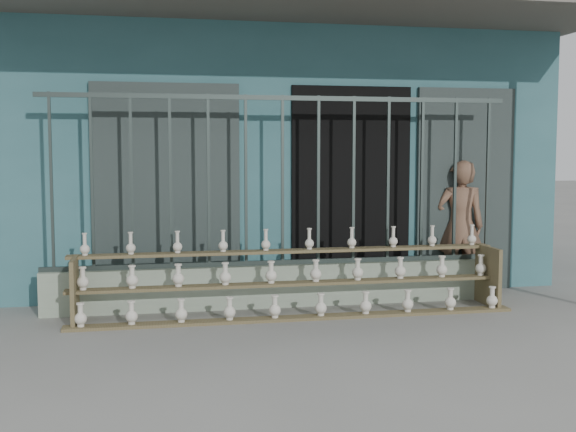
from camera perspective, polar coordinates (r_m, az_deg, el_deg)
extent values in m
plane|color=slate|center=(6.59, 1.73, -9.47)|extent=(60.00, 60.00, 0.00)
cube|color=#2F5E64|center=(10.61, -3.51, 4.82)|extent=(7.00, 5.00, 3.20)
cube|color=black|center=(8.38, 4.94, 1.97)|extent=(1.40, 0.12, 2.40)
cube|color=#202A29|center=(8.01, -9.56, 1.77)|extent=(1.60, 0.08, 2.40)
cube|color=#202A29|center=(8.84, 13.77, 2.01)|extent=(1.20, 0.08, 2.40)
cube|color=#59544C|center=(7.70, -0.30, 16.29)|extent=(7.40, 2.00, 0.12)
cube|color=gray|center=(7.79, -0.43, -5.49)|extent=(5.00, 0.20, 0.45)
cube|color=#283330|center=(7.57, -18.20, 2.52)|extent=(0.03, 0.03, 1.80)
cube|color=#283330|center=(7.54, -15.24, 2.59)|extent=(0.03, 0.03, 1.80)
cube|color=#283330|center=(7.52, -12.26, 2.65)|extent=(0.03, 0.03, 1.80)
cube|color=#283330|center=(7.52, -9.27, 2.70)|extent=(0.03, 0.03, 1.80)
cube|color=#283330|center=(7.55, -6.30, 2.74)|extent=(0.03, 0.03, 1.80)
cube|color=#283330|center=(7.59, -3.35, 2.78)|extent=(0.03, 0.03, 1.80)
cube|color=#283330|center=(7.66, -0.44, 2.81)|extent=(0.03, 0.03, 1.80)
cube|color=#283330|center=(7.74, 2.41, 2.83)|extent=(0.03, 0.03, 1.80)
cube|color=#283330|center=(7.84, 5.20, 2.84)|extent=(0.03, 0.03, 1.80)
cube|color=#283330|center=(7.96, 7.90, 2.85)|extent=(0.03, 0.03, 1.80)
cube|color=#283330|center=(8.10, 10.52, 2.85)|extent=(0.03, 0.03, 1.80)
cube|color=#283330|center=(8.25, 13.05, 2.85)|extent=(0.03, 0.03, 1.80)
cube|color=#283330|center=(8.42, 15.48, 2.84)|extent=(0.03, 0.03, 1.80)
cube|color=#283330|center=(7.67, -0.45, 9.32)|extent=(5.00, 0.04, 0.05)
cube|color=#283330|center=(7.74, -0.44, -3.67)|extent=(5.00, 0.04, 0.05)
cube|color=brown|center=(7.21, 0.81, -8.06)|extent=(4.50, 0.18, 0.03)
cube|color=brown|center=(7.39, 0.41, -5.36)|extent=(4.50, 0.18, 0.03)
cube|color=brown|center=(7.58, 0.02, -2.79)|extent=(4.50, 0.18, 0.03)
cube|color=brown|center=(7.27, -16.51, -5.71)|extent=(0.04, 0.55, 0.64)
cube|color=brown|center=(8.10, 15.53, -4.58)|extent=(0.04, 0.55, 0.64)
imported|color=brown|center=(8.75, 13.45, -0.79)|extent=(0.64, 0.50, 1.55)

